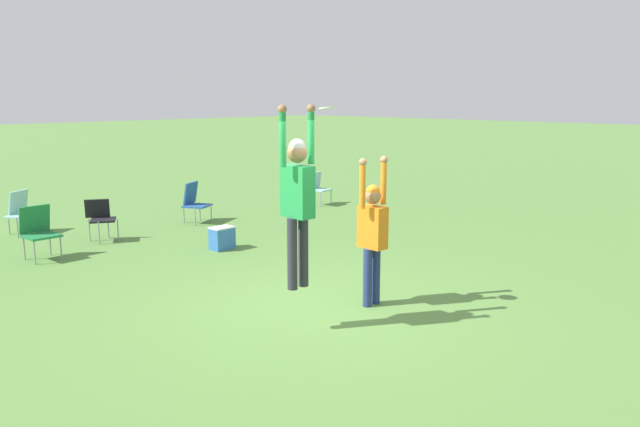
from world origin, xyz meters
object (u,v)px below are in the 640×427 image
Objects in this scene: person_jumping at (297,193)px; camping_chair_5 at (21,210)px; camping_chair_4 at (38,229)px; camping_chair_1 at (101,216)px; camping_chair_3 at (318,186)px; cooler_box at (222,238)px; camping_chair_2 at (194,200)px; frisbee at (328,108)px; person_defending at (372,229)px.

camping_chair_5 is (-0.24, 7.86, -1.17)m from person_jumping.
camping_chair_4 is 2.32m from camping_chair_5.
camping_chair_5 is (-0.84, 1.71, 0.01)m from camping_chair_1.
camping_chair_4 is (-0.80, 5.60, -1.14)m from person_jumping.
cooler_box is at bearing 17.44° from camping_chair_3.
camping_chair_4 is (-7.23, -0.34, 0.03)m from camping_chair_3.
camping_chair_4 is (-3.69, -0.72, 0.03)m from camping_chair_2.
camping_chair_4 reaches higher than camping_chair_5.
frisbee reaches higher than camping_chair_1.
person_defending is at bearing -97.21° from cooler_box.
person_jumping is at bearing 36.26° from camping_chair_3.
camping_chair_2 reaches higher than cooler_box.
person_jumping is 7.95m from camping_chair_5.
camping_chair_4 reaches higher than camping_chair_3.
person_defending is 2.27× the size of camping_chair_5.
person_jumping is 1.08× the size of person_defending.
camping_chair_3 is (5.13, 6.00, -0.55)m from person_defending.
person_jumping is at bearing -167.12° from frisbee.
camping_chair_3 reaches higher than camping_chair_1.
camping_chair_5 is (-0.91, 7.70, -2.13)m from frisbee.
person_defending is at bearing 69.46° from camping_chair_5.
frisbee is 8.04m from camping_chair_5.
camping_chair_3 is 7.24m from camping_chair_4.
person_defending is 2.36× the size of camping_chair_3.
camping_chair_4 is at bearing -3.79° from camping_chair_3.
frisbee reaches higher than cooler_box.
camping_chair_2 is at bearing 70.22° from frisbee.
camping_chair_5 is 4.47m from cooler_box.
camping_chair_2 is 3.76m from camping_chair_4.
camping_chair_3 is at bearing 147.42° from camping_chair_2.
camping_chair_4 is at bearing -15.31° from camping_chair_2.
frisbee is (-0.63, 0.22, 1.58)m from person_defending.
frisbee is at bearing 121.91° from camping_chair_1.
cooler_box is (-1.09, -2.44, -0.29)m from camping_chair_2.
camping_chair_4 is (-1.47, 5.45, -2.10)m from frisbee.
person_jumping reaches higher than camping_chair_5.
frisbee is at bearing 103.51° from camping_chair_4.
camping_chair_3 is at bearing -178.97° from camping_chair_4.
person_jumping reaches higher than camping_chair_1.
person_jumping is 1.18m from frisbee.
camping_chair_1 is 2.57m from cooler_box.
camping_chair_5 reaches higher than cooler_box.
camping_chair_5 is (-6.67, 1.92, 0.00)m from camping_chair_3.
person_defending is 6.60m from camping_chair_2.
camping_chair_3 is (5.83, -0.20, 0.01)m from camping_chair_1.
frisbee is at bearing -106.20° from person_defending.
frisbee is 6.02m from camping_chair_4.
camping_chair_2 is (2.29, 0.18, 0.01)m from camping_chair_1.
cooler_box is at bearing 149.35° from camping_chair_1.
person_jumping reaches higher than camping_chair_4.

